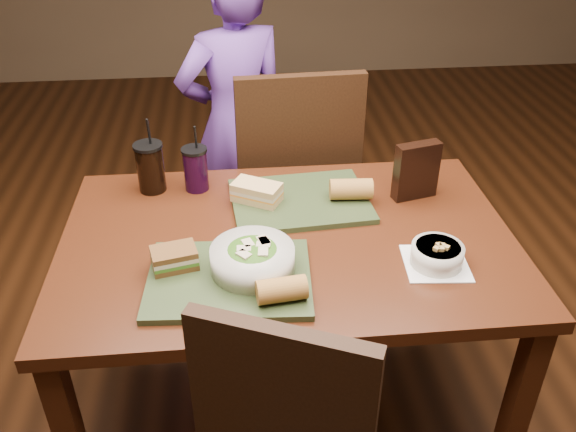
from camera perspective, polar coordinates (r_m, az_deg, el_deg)
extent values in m
plane|color=#381C0B|center=(2.27, 0.00, -17.75)|extent=(6.00, 6.00, 0.00)
cube|color=#401C0C|center=(1.90, 20.43, -17.19)|extent=(0.06, 0.06, 0.71)
cube|color=#401C0C|center=(2.33, -15.85, -5.47)|extent=(0.06, 0.06, 0.71)
cube|color=#401C0C|center=(2.40, 13.53, -3.80)|extent=(0.06, 0.06, 0.71)
cube|color=#401C0C|center=(1.77, 0.00, -2.46)|extent=(1.30, 0.85, 0.04)
cube|color=black|center=(1.36, -0.62, -17.94)|extent=(0.39, 0.20, 0.48)
cube|color=black|center=(2.51, 0.53, 2.50)|extent=(0.48, 0.48, 0.04)
cube|color=black|center=(2.19, 1.14, 6.41)|extent=(0.45, 0.07, 0.54)
cube|color=black|center=(2.48, -3.51, -5.06)|extent=(0.04, 0.04, 0.46)
cube|color=black|center=(2.52, 5.38, -4.52)|extent=(0.04, 0.04, 0.46)
cube|color=black|center=(2.80, -3.87, -0.21)|extent=(0.04, 0.04, 0.46)
cube|color=black|center=(2.83, 4.00, 0.20)|extent=(0.04, 0.04, 0.46)
imported|color=#693AA1|center=(2.63, -4.94, 8.60)|extent=(0.58, 0.48, 1.36)
cube|color=#2B391E|center=(1.59, -5.52, -5.89)|extent=(0.44, 0.34, 0.02)
cube|color=#2B391E|center=(1.90, 1.13, 1.43)|extent=(0.44, 0.35, 0.02)
cylinder|color=silver|center=(1.58, -3.34, -4.04)|extent=(0.22, 0.22, 0.06)
ellipsoid|color=#427219|center=(1.58, -3.35, -3.66)|extent=(0.18, 0.18, 0.05)
cube|color=beige|center=(1.58, -3.77, -2.58)|extent=(0.04, 0.04, 0.01)
cube|color=beige|center=(1.57, -2.33, -2.73)|extent=(0.04, 0.03, 0.01)
cube|color=beige|center=(1.59, -2.35, -2.27)|extent=(0.04, 0.04, 0.01)
cube|color=beige|center=(1.58, -2.23, -2.39)|extent=(0.03, 0.04, 0.01)
cube|color=beige|center=(1.56, -4.15, -3.11)|extent=(0.04, 0.03, 0.01)
cube|color=beige|center=(1.55, -2.34, -3.40)|extent=(0.03, 0.04, 0.01)
cube|color=beige|center=(1.54, -4.15, -3.64)|extent=(0.04, 0.04, 0.01)
cube|color=white|center=(1.69, 13.64, -4.33)|extent=(0.18, 0.18, 0.00)
cylinder|color=silver|center=(1.68, 13.77, -3.53)|extent=(0.14, 0.14, 0.05)
cylinder|color=black|center=(1.67, 13.86, -2.93)|extent=(0.12, 0.12, 0.01)
cube|color=#B28947|center=(1.64, 14.16, -3.01)|extent=(0.02, 0.02, 0.01)
cube|color=#B28947|center=(1.66, 14.21, -2.69)|extent=(0.02, 0.02, 0.01)
cube|color=#B28947|center=(1.64, 13.71, -3.01)|extent=(0.02, 0.02, 0.01)
cube|color=#B28947|center=(1.65, 14.62, -2.88)|extent=(0.02, 0.02, 0.01)
cube|color=#B28947|center=(1.66, 13.93, -2.67)|extent=(0.02, 0.02, 0.01)
cube|color=#593819|center=(1.63, -10.52, -4.43)|extent=(0.13, 0.10, 0.02)
cube|color=#3F721E|center=(1.62, -10.57, -4.06)|extent=(0.13, 0.10, 0.01)
cube|color=beige|center=(1.62, -10.61, -3.73)|extent=(0.13, 0.10, 0.01)
cube|color=#593819|center=(1.61, -10.66, -3.32)|extent=(0.13, 0.10, 0.02)
cube|color=tan|center=(1.89, -2.93, 1.76)|extent=(0.17, 0.14, 0.02)
cube|color=orange|center=(1.88, -2.94, 2.10)|extent=(0.17, 0.14, 0.01)
cube|color=beige|center=(1.88, -2.95, 2.33)|extent=(0.17, 0.14, 0.01)
cube|color=tan|center=(1.87, -2.96, 2.75)|extent=(0.17, 0.14, 0.02)
cylinder|color=#AD7533|center=(1.49, -0.60, -6.91)|extent=(0.13, 0.08, 0.06)
cylinder|color=#AD7533|center=(1.89, 5.92, 2.52)|extent=(0.13, 0.07, 0.07)
cylinder|color=black|center=(1.99, -12.73, 4.33)|extent=(0.09, 0.09, 0.15)
cylinder|color=black|center=(1.96, -13.02, 6.42)|extent=(0.09, 0.09, 0.01)
cylinder|color=black|center=(1.94, -12.89, 7.61)|extent=(0.01, 0.02, 0.10)
cylinder|color=black|center=(1.98, -8.63, 4.27)|extent=(0.08, 0.08, 0.14)
cylinder|color=black|center=(1.94, -8.80, 6.14)|extent=(0.08, 0.08, 0.01)
cylinder|color=black|center=(1.93, -8.64, 7.20)|extent=(0.01, 0.02, 0.09)
cube|color=black|center=(1.94, 11.91, 4.16)|extent=(0.15, 0.08, 0.18)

